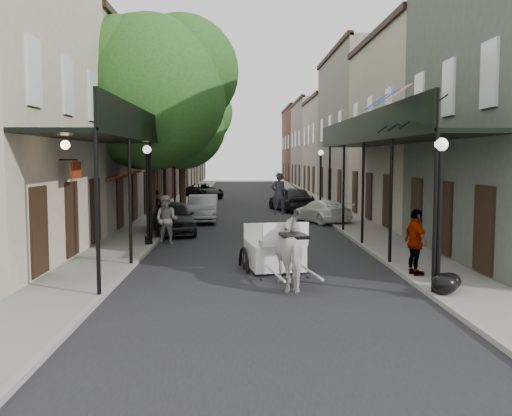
{
  "coord_description": "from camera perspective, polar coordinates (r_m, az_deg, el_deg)",
  "views": [
    {
      "loc": [
        -0.66,
        -15.38,
        3.35
      ],
      "look_at": [
        -0.09,
        4.58,
        1.6
      ],
      "focal_mm": 40.0,
      "sensor_mm": 36.0,
      "label": 1
    }
  ],
  "objects": [
    {
      "name": "tree_far",
      "position": [
        39.8,
        -6.89,
        8.55
      ],
      "size": [
        6.45,
        6.0,
        8.61
      ],
      "color": "#382619",
      "rests_on": "sidewalk_left"
    },
    {
      "name": "ground",
      "position": [
        15.75,
        0.8,
        -7.27
      ],
      "size": [
        140.0,
        140.0,
        0.0
      ],
      "primitive_type": "plane",
      "color": "gray",
      "rests_on": "ground"
    },
    {
      "name": "pedestrian_sidewalk_right",
      "position": [
        16.35,
        15.69,
        -3.31
      ],
      "size": [
        0.67,
        1.15,
        1.84
      ],
      "primitive_type": "imported",
      "rotation": [
        0.0,
        0.0,
        1.79
      ],
      "color": "gray",
      "rests_on": "sidewalk_right"
    },
    {
      "name": "pedestrian_walking",
      "position": [
        22.38,
        -8.93,
        -1.19
      ],
      "size": [
        1.09,
        0.95,
        1.91
      ],
      "primitive_type": "imported",
      "rotation": [
        0.0,
        0.0,
        -0.27
      ],
      "color": "#9D9D94",
      "rests_on": "ground"
    },
    {
      "name": "lamppost_right_near",
      "position": [
        14.26,
        17.87,
        -0.46
      ],
      "size": [
        0.32,
        0.32,
        3.71
      ],
      "color": "black",
      "rests_on": "sidewalk_right"
    },
    {
      "name": "horse",
      "position": [
        14.82,
        3.91,
        -4.58
      ],
      "size": [
        1.3,
        2.23,
        1.77
      ],
      "primitive_type": "imported",
      "rotation": [
        0.0,
        0.0,
        3.31
      ],
      "color": "beige",
      "rests_on": "ground"
    },
    {
      "name": "road",
      "position": [
        35.54,
        -0.58,
        -0.4
      ],
      "size": [
        8.0,
        90.0,
        0.01
      ],
      "primitive_type": "cube",
      "color": "black",
      "rests_on": "ground"
    },
    {
      "name": "car_left_near",
      "position": [
        25.49,
        -8.26,
        -0.93
      ],
      "size": [
        2.5,
        4.57,
        1.47
      ],
      "primitive_type": "imported",
      "rotation": [
        0.0,
        0.0,
        0.19
      ],
      "color": "black",
      "rests_on": "ground"
    },
    {
      "name": "lamppost_left",
      "position": [
        21.69,
        -10.77,
        1.48
      ],
      "size": [
        0.32,
        0.32,
        3.71
      ],
      "color": "black",
      "rests_on": "sidewalk_left"
    },
    {
      "name": "building_row_left",
      "position": [
        46.11,
        -11.66,
        7.26
      ],
      "size": [
        5.0,
        80.0,
        10.5
      ],
      "primitive_type": "cube",
      "color": "#B7AB93",
      "rests_on": "ground"
    },
    {
      "name": "carriage",
      "position": [
        17.42,
        1.5,
        -2.25
      ],
      "size": [
        2.06,
        2.82,
        2.96
      ],
      "rotation": [
        0.0,
        0.0,
        0.17
      ],
      "color": "black",
      "rests_on": "ground"
    },
    {
      "name": "gallery_left",
      "position": [
        22.75,
        -12.19,
        6.67
      ],
      "size": [
        2.2,
        18.05,
        4.88
      ],
      "color": "black",
      "rests_on": "sidewalk_left"
    },
    {
      "name": "sidewalk_left",
      "position": [
        35.79,
        -8.6,
        -0.32
      ],
      "size": [
        2.2,
        90.0,
        0.12
      ],
      "primitive_type": "cube",
      "color": "gray",
      "rests_on": "ground"
    },
    {
      "name": "car_right_near",
      "position": [
        29.81,
        6.58,
        -0.33
      ],
      "size": [
        3.07,
        4.41,
        1.18
      ],
      "primitive_type": "imported",
      "rotation": [
        0.0,
        0.0,
        3.53
      ],
      "color": "white",
      "rests_on": "ground"
    },
    {
      "name": "lamppost_right_far",
      "position": [
        33.74,
        6.47,
        2.77
      ],
      "size": [
        0.32,
        0.32,
        3.71
      ],
      "color": "black",
      "rests_on": "sidewalk_right"
    },
    {
      "name": "trash_bags",
      "position": [
        14.56,
        18.53,
        -7.1
      ],
      "size": [
        0.87,
        1.02,
        0.52
      ],
      "color": "black",
      "rests_on": "sidewalk_right"
    },
    {
      "name": "car_left_far",
      "position": [
        47.68,
        -5.18,
        1.71
      ],
      "size": [
        3.74,
        4.96,
        1.25
      ],
      "primitive_type": "imported",
      "rotation": [
        0.0,
        0.0,
        0.42
      ],
      "color": "black",
      "rests_on": "ground"
    },
    {
      "name": "sidewalk_right",
      "position": [
        35.98,
        7.41,
        -0.28
      ],
      "size": [
        2.2,
        90.0,
        0.12
      ],
      "primitive_type": "cube",
      "color": "gray",
      "rests_on": "ground"
    },
    {
      "name": "tree_near",
      "position": [
        25.99,
        -9.66,
        11.87
      ],
      "size": [
        7.31,
        6.8,
        9.63
      ],
      "color": "#382619",
      "rests_on": "sidewalk_left"
    },
    {
      "name": "pedestrian_sidewalk_left",
      "position": [
        32.17,
        -10.07,
        0.48
      ],
      "size": [
        1.05,
        0.75,
        1.47
      ],
      "primitive_type": "imported",
      "rotation": [
        0.0,
        0.0,
        3.37
      ],
      "color": "gray",
      "rests_on": "sidewalk_left"
    },
    {
      "name": "building_row_right",
      "position": [
        46.35,
        9.96,
        7.28
      ],
      "size": [
        5.0,
        80.0,
        10.5
      ],
      "primitive_type": "cube",
      "color": "gray",
      "rests_on": "ground"
    },
    {
      "name": "car_left_mid",
      "position": [
        30.14,
        -5.33,
        -0.05
      ],
      "size": [
        1.55,
        4.29,
        1.41
      ],
      "primitive_type": "imported",
      "rotation": [
        0.0,
        0.0,
        0.01
      ],
      "color": "#A9A8AE",
      "rests_on": "ground"
    },
    {
      "name": "car_right_far",
      "position": [
        36.28,
        3.51,
        0.95
      ],
      "size": [
        2.91,
        4.95,
        1.58
      ],
      "primitive_type": "imported",
      "rotation": [
        0.0,
        0.0,
        3.38
      ],
      "color": "black",
      "rests_on": "ground"
    },
    {
      "name": "gallery_right",
      "position": [
        23.02,
        12.13,
        6.65
      ],
      "size": [
        2.2,
        18.05,
        4.88
      ],
      "color": "black",
      "rests_on": "sidewalk_right"
    }
  ]
}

